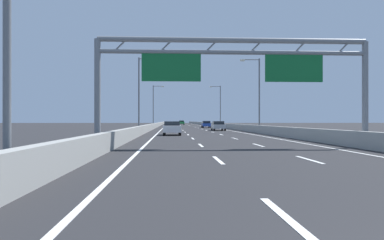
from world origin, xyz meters
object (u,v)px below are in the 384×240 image
(streetlamp_right_far, at_px, (219,104))
(green_car, at_px, (182,123))
(sign_gantry, at_px, (234,64))
(streetlamp_right_mid, at_px, (258,90))
(streetlamp_left_far, at_px, (154,103))
(silver_car, at_px, (218,126))
(white_car, at_px, (172,128))
(streetlamp_left_mid, at_px, (141,90))
(blue_car, at_px, (206,124))

(streetlamp_right_far, bearing_deg, green_car, 99.01)
(sign_gantry, height_order, streetlamp_right_mid, streetlamp_right_mid)
(green_car, bearing_deg, sign_gantry, -90.01)
(streetlamp_right_mid, distance_m, streetlamp_left_far, 42.55)
(sign_gantry, distance_m, silver_car, 36.88)
(streetlamp_left_far, distance_m, green_car, 47.80)
(white_car, bearing_deg, streetlamp_left_mid, 114.74)
(sign_gantry, distance_m, white_car, 19.46)
(streetlamp_left_mid, relative_size, streetlamp_right_far, 1.00)
(streetlamp_right_mid, distance_m, streetlamp_right_far, 39.84)
(sign_gantry, distance_m, streetlamp_left_mid, 28.25)
(streetlamp_right_mid, bearing_deg, green_car, 94.90)
(blue_car, bearing_deg, streetlamp_right_far, 67.41)
(streetlamp_left_mid, xyz_separation_m, green_car, (7.48, 86.82, -4.63))
(streetlamp_left_far, relative_size, streetlamp_right_far, 1.00)
(streetlamp_right_far, height_order, silver_car, streetlamp_right_far)
(blue_car, bearing_deg, streetlamp_left_mid, -109.91)
(blue_car, bearing_deg, silver_car, -90.18)
(sign_gantry, bearing_deg, streetlamp_left_far, 96.34)
(streetlamp_right_far, xyz_separation_m, silver_car, (-3.96, -30.59, -4.67))
(streetlamp_right_far, bearing_deg, white_car, -102.81)
(streetlamp_left_mid, height_order, blue_car, streetlamp_left_mid)
(green_car, relative_size, white_car, 1.05)
(streetlamp_right_far, relative_size, white_car, 2.19)
(green_car, distance_m, blue_car, 56.44)
(streetlamp_left_mid, xyz_separation_m, silver_car, (10.98, 9.25, -4.67))
(white_car, xyz_separation_m, blue_car, (7.11, 39.03, -0.02))
(sign_gantry, relative_size, streetlamp_right_far, 1.68)
(streetlamp_right_far, distance_m, green_car, 47.79)
(sign_gantry, distance_m, green_car, 114.13)
(blue_car, bearing_deg, sign_gantry, -93.55)
(streetlamp_right_far, bearing_deg, sign_gantry, -96.36)
(green_car, relative_size, blue_car, 1.03)
(silver_car, bearing_deg, streetlamp_left_mid, -139.88)
(green_car, height_order, silver_car, green_car)
(streetlamp_right_mid, bearing_deg, sign_gantry, -105.34)
(green_car, height_order, blue_car, green_car)
(green_car, bearing_deg, silver_car, -87.42)
(silver_car, relative_size, blue_car, 1.00)
(sign_gantry, relative_size, white_car, 3.69)
(streetlamp_left_mid, distance_m, streetlamp_right_mid, 14.93)
(streetlamp_left_mid, distance_m, streetlamp_left_far, 39.84)
(sign_gantry, bearing_deg, streetlamp_right_mid, 74.66)
(silver_car, bearing_deg, sign_gantry, -95.51)
(streetlamp_right_far, bearing_deg, silver_car, -97.37)
(sign_gantry, height_order, streetlamp_right_far, streetlamp_right_far)
(blue_car, bearing_deg, streetlamp_right_mid, -82.73)
(streetlamp_left_mid, distance_m, green_car, 87.27)
(green_car, bearing_deg, white_car, -92.13)
(streetlamp_right_mid, distance_m, silver_car, 11.09)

